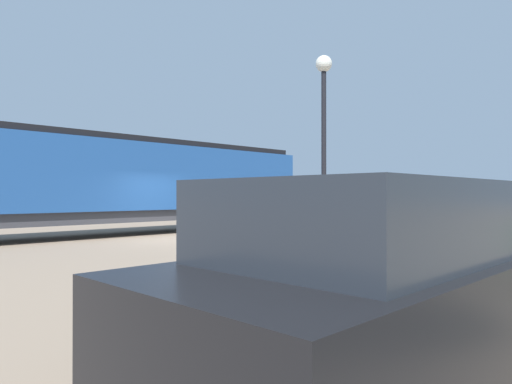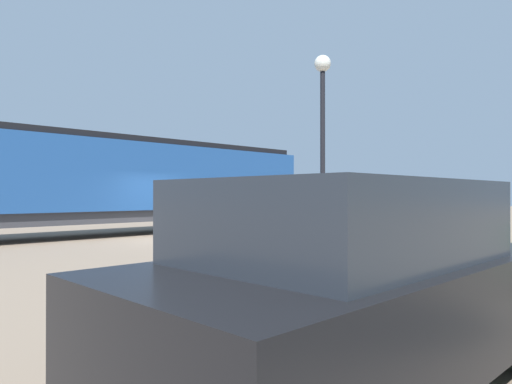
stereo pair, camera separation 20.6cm
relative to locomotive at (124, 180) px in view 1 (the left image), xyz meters
The scene contains 5 objects.
ground_plane 3.88m from the locomotive, ahead, with size 120.00×120.00×0.00m, color #84705B.
locomotive is the anchor object (origin of this frame).
parked_car_black 16.12m from the locomotive, 22.30° to the right, with size 1.99×4.16×1.70m.
lamp_post 8.57m from the locomotive, 20.10° to the left, with size 0.54×0.54×6.14m.
platform_fence 8.85m from the locomotive, 52.23° to the left, with size 0.05×7.46×1.14m.
Camera 1 is at (13.59, -9.76, 1.59)m, focal length 32.41 mm.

